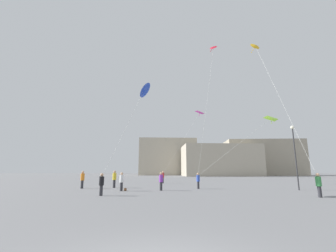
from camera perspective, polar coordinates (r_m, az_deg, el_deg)
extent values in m
cylinder|color=#2D2D33|center=(21.66, -11.75, -14.84)|extent=(0.25, 0.25, 0.76)
cylinder|color=white|center=(21.62, -11.68, -12.96)|extent=(0.36, 0.36, 0.66)
sphere|color=tan|center=(21.61, -11.63, -11.76)|extent=(0.25, 0.25, 0.25)
cylinder|color=#2D2D33|center=(33.64, -1.32, -13.66)|extent=(0.26, 0.26, 0.78)
cylinder|color=red|center=(33.61, -1.31, -12.41)|extent=(0.37, 0.37, 0.68)
sphere|color=tan|center=(33.61, -1.31, -11.62)|extent=(0.26, 0.26, 0.26)
cylinder|color=#2D2D33|center=(21.66, -1.79, -15.06)|extent=(0.25, 0.25, 0.76)
cylinder|color=purple|center=(21.62, -1.78, -13.18)|extent=(0.36, 0.36, 0.66)
sphere|color=tan|center=(21.61, -1.77, -11.97)|extent=(0.25, 0.25, 0.25)
cylinder|color=#2D2D33|center=(23.84, 7.68, -14.66)|extent=(0.24, 0.24, 0.73)
cylinder|color=#3351B7|center=(23.80, 7.64, -13.03)|extent=(0.35, 0.35, 0.63)
sphere|color=tan|center=(23.79, 7.61, -11.98)|extent=(0.24, 0.24, 0.24)
cylinder|color=#2D2D33|center=(25.70, -20.98, -13.68)|extent=(0.27, 0.27, 0.82)
cylinder|color=orange|center=(25.67, -20.85, -11.98)|extent=(0.39, 0.39, 0.71)
sphere|color=tan|center=(25.66, -20.78, -10.89)|extent=(0.27, 0.27, 0.27)
cylinder|color=#2D2D33|center=(18.01, -16.62, -15.43)|extent=(0.24, 0.24, 0.75)
cylinder|color=black|center=(17.97, -16.50, -13.21)|extent=(0.36, 0.36, 0.65)
sphere|color=tan|center=(17.96, -16.42, -11.79)|extent=(0.24, 0.24, 0.24)
cylinder|color=#2D2D33|center=(19.37, 34.08, -13.67)|extent=(0.25, 0.25, 0.76)
cylinder|color=#388C47|center=(19.33, 33.85, -11.60)|extent=(0.36, 0.36, 0.66)
sphere|color=tan|center=(19.32, 33.70, -10.27)|extent=(0.25, 0.25, 0.25)
cylinder|color=#2D2D33|center=(25.57, -13.51, -14.09)|extent=(0.27, 0.27, 0.84)
cylinder|color=yellow|center=(25.54, -13.42, -12.34)|extent=(0.40, 0.40, 0.73)
sphere|color=tan|center=(25.53, -13.37, -11.22)|extent=(0.27, 0.27, 0.27)
cone|color=yellow|center=(27.13, 21.26, 18.44)|extent=(1.18, 0.92, 0.95)
sphere|color=yellow|center=(27.05, 20.99, 18.01)|extent=(0.10, 0.10, 0.10)
sphere|color=yellow|center=(26.97, 20.71, 17.58)|extent=(0.10, 0.10, 0.10)
sphere|color=yellow|center=(26.89, 20.44, 17.14)|extent=(0.10, 0.10, 0.10)
cylinder|color=silver|center=(22.36, 26.57, 6.30)|extent=(1.30, 5.69, 13.63)
cone|color=blue|center=(18.73, -6.03, 9.15)|extent=(1.11, 1.49, 1.22)
sphere|color=blue|center=(18.53, -6.09, 8.69)|extent=(0.10, 0.10, 0.10)
sphere|color=blue|center=(18.33, -6.15, 8.22)|extent=(0.10, 0.10, 0.10)
sphere|color=blue|center=(18.13, -6.21, 7.74)|extent=(0.10, 0.10, 0.10)
cylinder|color=silver|center=(17.95, -11.10, -1.44)|extent=(3.04, 0.27, 7.04)
pyramid|color=#8CD12D|center=(28.46, 24.67, 1.79)|extent=(1.71, 1.20, 0.71)
sphere|color=#8CD12D|center=(28.29, 24.69, 1.38)|extent=(0.10, 0.10, 0.10)
sphere|color=#8CD12D|center=(28.11, 24.73, 1.02)|extent=(0.10, 0.10, 0.10)
sphere|color=#8CD12D|center=(27.94, 24.77, 0.66)|extent=(0.10, 0.10, 0.10)
cylinder|color=silver|center=(25.66, 17.00, -4.75)|extent=(8.78, 1.74, 6.42)
cone|color=red|center=(27.11, 11.44, 19.06)|extent=(1.02, 0.93, 0.66)
sphere|color=red|center=(26.92, 11.22, 18.76)|extent=(0.10, 0.10, 0.10)
sphere|color=red|center=(26.74, 10.99, 18.46)|extent=(0.10, 0.10, 0.10)
sphere|color=red|center=(26.56, 10.77, 18.15)|extent=(0.10, 0.10, 0.10)
cylinder|color=silver|center=(24.49, 9.63, 4.38)|extent=(2.03, 0.67, 14.10)
pyramid|color=#D12899|center=(34.17, 8.08, 3.49)|extent=(1.67, 1.52, 0.62)
sphere|color=#D12899|center=(33.99, 7.99, 3.16)|extent=(0.10, 0.10, 0.10)
sphere|color=#D12899|center=(33.82, 7.92, 2.87)|extent=(0.10, 0.10, 0.10)
sphere|color=#D12899|center=(33.64, 7.84, 2.57)|extent=(0.10, 0.10, 0.10)
cylinder|color=silver|center=(33.47, 3.46, -4.28)|extent=(5.56, 0.81, 9.12)
cube|color=#B2A893|center=(90.89, -0.10, -7.86)|extent=(22.85, 11.32, 14.26)
cube|color=#B2A893|center=(79.40, 13.01, -8.56)|extent=(25.80, 16.10, 10.19)
cube|color=#A39984|center=(94.00, 22.59, -7.54)|extent=(27.68, 16.70, 12.89)
cylinder|color=#2D2D30|center=(25.29, 29.66, -7.23)|extent=(0.12, 0.12, 5.90)
sphere|color=#EAE5C6|center=(25.62, 29.00, -0.32)|extent=(0.36, 0.36, 0.36)
cube|color=brown|center=(21.70, -10.79, -15.56)|extent=(0.29, 0.35, 0.24)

